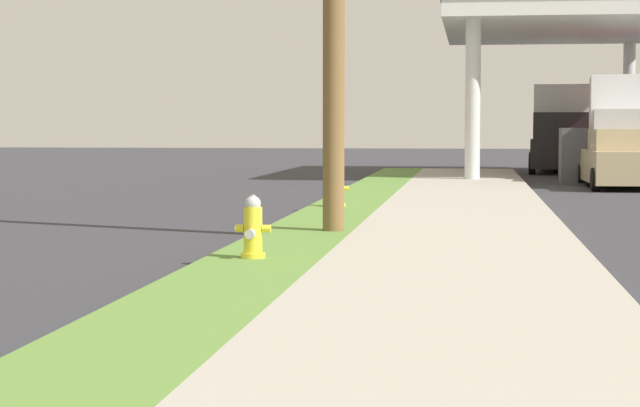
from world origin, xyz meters
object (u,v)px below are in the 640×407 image
fire_hydrant_third (338,189)px  fire_hydrant_second (253,230)px  car_tan_by_near_pump (621,161)px  car_red_by_far_pump (592,154)px  truck_silver_at_forecourt (624,132)px  truck_black_on_apron (562,130)px

fire_hydrant_third → fire_hydrant_second: bearing=-90.0°
car_tan_by_near_pump → fire_hydrant_second: bearing=-110.0°
car_red_by_far_pump → truck_silver_at_forecourt: (0.52, -3.92, 0.77)m
fire_hydrant_second → car_tan_by_near_pump: 19.04m
fire_hydrant_third → truck_black_on_apron: truck_black_on_apron is taller
fire_hydrant_second → truck_black_on_apron: 29.25m
fire_hydrant_second → car_red_by_far_pump: 25.71m
car_red_by_far_pump → truck_silver_at_forecourt: truck_silver_at_forecourt is taller
truck_black_on_apron → car_tan_by_near_pump: bearing=-86.2°
car_tan_by_near_pump → truck_silver_at_forecourt: 3.21m
truck_black_on_apron → fire_hydrant_third: bearing=-106.1°
fire_hydrant_second → car_red_by_far_pump: size_ratio=0.16×
fire_hydrant_second → truck_black_on_apron: size_ratio=0.11×
car_red_by_far_pump → fire_hydrant_second: bearing=-104.5°
fire_hydrant_third → truck_silver_at_forecourt: bearing=60.7°
car_tan_by_near_pump → car_red_by_far_pump: 7.00m
car_red_by_far_pump → truck_black_on_apron: (-0.66, 3.76, 0.77)m
car_tan_by_near_pump → truck_silver_at_forecourt: (0.46, 3.08, 0.77)m
fire_hydrant_third → truck_black_on_apron: size_ratio=0.11×
car_red_by_far_pump → truck_silver_at_forecourt: bearing=-82.5°
car_tan_by_near_pump → car_red_by_far_pump: same height
car_red_by_far_pump → car_tan_by_near_pump: bearing=-89.6°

